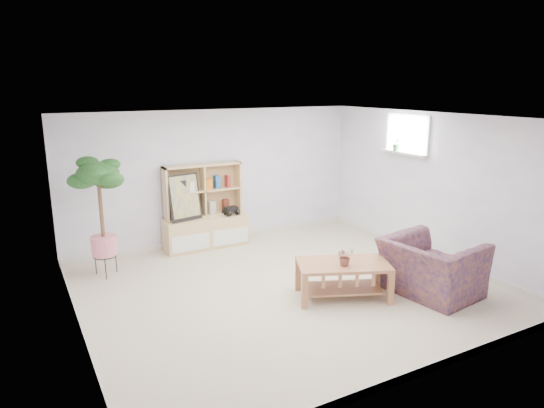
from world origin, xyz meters
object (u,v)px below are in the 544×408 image
coffee_table (343,280)px  floor_tree (102,218)px  storage_unit (205,207)px  armchair (432,264)px

coffee_table → floor_tree: floor_tree is taller
storage_unit → coffee_table: bearing=-73.4°
storage_unit → floor_tree: 1.90m
coffee_table → floor_tree: 3.62m
storage_unit → armchair: 3.91m
storage_unit → armchair: size_ratio=1.24×
armchair → coffee_table: bearing=58.3°
coffee_table → armchair: 1.24m
floor_tree → armchair: floor_tree is taller
coffee_table → floor_tree: (-2.68, 2.35, 0.66)m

